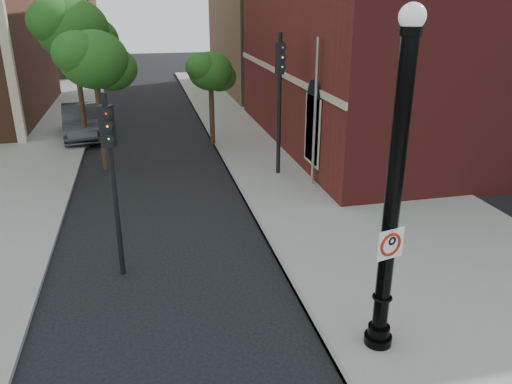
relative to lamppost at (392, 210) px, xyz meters
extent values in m
plane|color=black|center=(-3.05, 0.78, -3.05)|extent=(120.00, 120.00, 0.00)
cube|color=gray|center=(2.95, 10.78, -2.99)|extent=(8.00, 60.00, 0.12)
cube|color=gray|center=(-1.00, 10.78, -2.98)|extent=(0.10, 60.00, 0.14)
cube|color=maroon|center=(12.95, 14.78, 2.95)|extent=(22.00, 16.00, 12.00)
cube|color=black|center=(1.91, 9.78, -1.05)|extent=(0.08, 1.40, 2.40)
cube|color=#C3B597|center=(1.92, 14.78, 0.45)|extent=(0.06, 16.00, 0.25)
cube|color=#8F6C4E|center=(-15.05, 44.78, 2.95)|extent=(12.00, 12.00, 12.00)
cube|color=maroon|center=(-15.05, 58.78, 1.95)|extent=(12.00, 12.00, 10.00)
cylinder|color=black|center=(0.00, 0.00, -2.90)|extent=(0.56, 0.56, 0.30)
cylinder|color=black|center=(0.00, 0.00, -2.65)|extent=(0.44, 0.44, 0.25)
cylinder|color=black|center=(0.00, 0.00, 0.14)|extent=(0.30, 0.30, 5.78)
torus|color=black|center=(0.00, 0.00, -1.85)|extent=(0.40, 0.40, 0.06)
cylinder|color=black|center=(0.00, 0.00, 3.11)|extent=(0.36, 0.36, 0.15)
sphere|color=silver|center=(0.00, 0.00, 3.33)|extent=(0.44, 0.44, 0.44)
cube|color=white|center=(-0.04, -0.16, -0.60)|extent=(0.58, 0.17, 0.59)
cube|color=black|center=(-0.04, -0.16, -0.33)|extent=(0.58, 0.15, 0.05)
cube|color=black|center=(-0.04, -0.16, -0.88)|extent=(0.58, 0.15, 0.05)
cube|color=black|center=(-0.31, -0.23, -0.60)|extent=(0.05, 0.02, 0.59)
cube|color=black|center=(0.22, -0.10, -0.60)|extent=(0.05, 0.02, 0.59)
torus|color=#B01907|center=(-0.04, -0.16, -0.60)|extent=(0.48, 0.17, 0.48)
cube|color=#B01907|center=(-0.04, -0.16, -0.60)|extent=(0.33, 0.09, 0.34)
cube|color=black|center=(-0.09, -0.18, -0.60)|extent=(0.05, 0.02, 0.28)
torus|color=black|center=(-0.02, -0.16, -0.54)|extent=(0.19, 0.10, 0.18)
cylinder|color=black|center=(-0.04, -0.16, -0.34)|extent=(0.03, 0.03, 0.03)
imported|color=#333338|center=(-7.35, 18.63, -2.22)|extent=(2.29, 5.17, 1.65)
cylinder|color=black|center=(-5.10, 4.19, -0.71)|extent=(0.14, 0.14, 4.67)
cube|color=black|center=(-5.10, 4.19, 0.84)|extent=(0.36, 0.35, 0.97)
sphere|color=#E50505|center=(-5.05, 4.04, 1.18)|extent=(0.17, 0.17, 0.17)
sphere|color=#FF8C00|center=(-5.05, 4.04, 0.89)|extent=(0.17, 0.17, 0.17)
sphere|color=#00E519|center=(-5.05, 4.04, 0.60)|extent=(0.17, 0.17, 0.17)
cylinder|color=black|center=(0.83, 10.69, -0.30)|extent=(0.16, 0.16, 5.50)
cube|color=black|center=(0.83, 10.69, 1.54)|extent=(0.43, 0.41, 1.15)
sphere|color=#E50505|center=(0.88, 10.52, 1.94)|extent=(0.21, 0.21, 0.21)
sphere|color=#FF8C00|center=(0.88, 10.52, 1.60)|extent=(0.21, 0.21, 0.21)
sphere|color=#00E519|center=(0.88, 10.52, 1.25)|extent=(0.21, 0.21, 0.21)
cylinder|color=#999999|center=(1.75, 9.19, -0.33)|extent=(0.11, 0.11, 5.42)
cylinder|color=black|center=(-5.93, 12.96, -0.97)|extent=(0.24, 0.24, 4.16)
ellipsoid|color=#194B14|center=(-5.93, 12.96, 1.41)|extent=(2.61, 2.61, 2.22)
ellipsoid|color=#194B14|center=(-5.34, 13.44, 0.99)|extent=(2.02, 2.02, 1.72)
ellipsoid|color=#194B14|center=(-6.47, 12.60, 1.71)|extent=(1.90, 1.90, 1.62)
cylinder|color=black|center=(-6.99, 16.61, -0.54)|extent=(0.24, 0.24, 5.02)
ellipsoid|color=#194B14|center=(-6.99, 16.61, 2.33)|extent=(3.15, 3.15, 2.68)
ellipsoid|color=#194B14|center=(-6.28, 17.18, 1.83)|extent=(2.44, 2.44, 2.07)
ellipsoid|color=#194B14|center=(-7.64, 16.18, 2.69)|extent=(2.29, 2.29, 1.95)
cylinder|color=black|center=(-1.09, 15.67, -1.40)|extent=(0.24, 0.24, 3.29)
ellipsoid|color=#194B14|center=(-1.09, 15.67, 0.48)|extent=(2.07, 2.07, 1.76)
ellipsoid|color=#194B14|center=(-0.62, 16.05, 0.15)|extent=(1.60, 1.60, 1.36)
ellipsoid|color=#194B14|center=(-1.51, 15.39, 0.72)|extent=(1.50, 1.50, 1.28)
camera|label=1|loc=(-4.27, -7.56, 3.59)|focal=35.00mm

